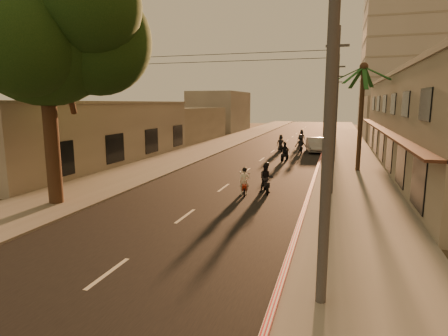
{
  "coord_description": "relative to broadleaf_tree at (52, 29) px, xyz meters",
  "views": [
    {
      "loc": [
        6.38,
        -13.08,
        5.07
      ],
      "look_at": [
        0.83,
        5.34,
        1.71
      ],
      "focal_mm": 30.0,
      "sensor_mm": 36.0,
      "label": 1
    }
  ],
  "objects": [
    {
      "name": "scooter_red",
      "position": [
        8.22,
        4.57,
        -7.78
      ],
      "size": [
        0.76,
        1.58,
        1.57
      ],
      "rotation": [
        0.0,
        0.0,
        0.23
      ],
      "color": "black",
      "rests_on": "ground"
    },
    {
      "name": "shophouse_row",
      "position": [
        20.57,
        15.86,
        -4.83
      ],
      "size": [
        8.8,
        34.2,
        7.3
      ],
      "color": "gray",
      "rests_on": "ground"
    },
    {
      "name": "curb_stripe",
      "position": [
        11.71,
        12.86,
        -8.38
      ],
      "size": [
        0.2,
        60.0,
        0.2
      ],
      "primitive_type": "cube",
      "color": "red",
      "rests_on": "ground"
    },
    {
      "name": "broadleaf_tree",
      "position": [
        0.0,
        0.0,
        0.0
      ],
      "size": [
        9.6,
        8.7,
        12.1
      ],
      "color": "black",
      "rests_on": "ground"
    },
    {
      "name": "scooter_mid_a",
      "position": [
        9.29,
        5.42,
        -7.66
      ],
      "size": [
        1.17,
        1.76,
        1.78
      ],
      "rotation": [
        0.0,
        0.0,
        0.3
      ],
      "color": "black",
      "rests_on": "ground"
    },
    {
      "name": "ground",
      "position": [
        6.61,
        -2.14,
        -8.48
      ],
      "size": [
        160.0,
        160.0,
        0.0
      ],
      "primitive_type": "plane",
      "color": "#383023",
      "rests_on": "ground"
    },
    {
      "name": "left_building",
      "position": [
        -7.37,
        11.86,
        -5.88
      ],
      "size": [
        8.2,
        24.2,
        5.2
      ],
      "color": "#A19D92",
      "rests_on": "ground"
    },
    {
      "name": "sidewalk_right",
      "position": [
        14.11,
        17.86,
        -8.42
      ],
      "size": [
        5.0,
        140.0,
        0.12
      ],
      "primitive_type": "cube",
      "color": "slate",
      "rests_on": "ground"
    },
    {
      "name": "palm_tree",
      "position": [
        14.61,
        13.86,
        -1.33
      ],
      "size": [
        5.0,
        5.0,
        8.2
      ],
      "color": "black",
      "rests_on": "ground"
    },
    {
      "name": "road",
      "position": [
        6.61,
        17.86,
        -8.47
      ],
      "size": [
        10.0,
        140.0,
        0.02
      ],
      "primitive_type": "cube",
      "color": "black",
      "rests_on": "ground"
    },
    {
      "name": "scooter_mid_b",
      "position": [
        8.68,
        17.59,
        -7.7
      ],
      "size": [
        1.12,
        1.72,
        1.71
      ],
      "rotation": [
        0.0,
        0.0,
        -0.23
      ],
      "color": "black",
      "rests_on": "ground"
    },
    {
      "name": "scooter_far_c",
      "position": [
        8.92,
        30.86,
        -7.64
      ],
      "size": [
        0.87,
        1.9,
        1.87
      ],
      "rotation": [
        0.0,
        0.0,
        0.01
      ],
      "color": "black",
      "rests_on": "ground"
    },
    {
      "name": "utility_poles",
      "position": [
        12.81,
        17.86,
        -1.94
      ],
      "size": [
        1.2,
        48.26,
        9.0
      ],
      "color": "#38383A",
      "rests_on": "ground"
    },
    {
      "name": "filler_right",
      "position": [
        20.61,
        42.86,
        -5.48
      ],
      "size": [
        8.0,
        14.0,
        6.0
      ],
      "primitive_type": "cube",
      "color": "#A19D92",
      "rests_on": "ground"
    },
    {
      "name": "scooter_far_a",
      "position": [
        7.37,
        24.2,
        -7.67
      ],
      "size": [
        1.07,
        1.78,
        1.78
      ],
      "rotation": [
        0.0,
        0.0,
        0.24
      ],
      "color": "black",
      "rests_on": "ground"
    },
    {
      "name": "filler_left_near",
      "position": [
        -7.39,
        31.86,
        -6.28
      ],
      "size": [
        8.0,
        14.0,
        4.4
      ],
      "primitive_type": "cube",
      "color": "#A19D92",
      "rests_on": "ground"
    },
    {
      "name": "filler_left_far",
      "position": [
        -7.39,
        49.86,
        -4.98
      ],
      "size": [
        8.0,
        14.0,
        7.0
      ],
      "primitive_type": "cube",
      "color": "#A19D92",
      "rests_on": "ground"
    },
    {
      "name": "distant_tower",
      "position": [
        22.61,
        53.86,
        5.52
      ],
      "size": [
        12.1,
        12.1,
        28.0
      ],
      "color": "#B7B5B2",
      "rests_on": "ground"
    },
    {
      "name": "scooter_far_b",
      "position": [
        9.53,
        23.36,
        -7.6
      ],
      "size": [
        1.46,
        1.91,
        1.91
      ],
      "rotation": [
        0.0,
        0.0,
        0.23
      ],
      "color": "black",
      "rests_on": "ground"
    },
    {
      "name": "sidewalk_left",
      "position": [
        -0.89,
        17.86,
        -8.42
      ],
      "size": [
        5.0,
        140.0,
        0.12
      ],
      "primitive_type": "cube",
      "color": "slate",
      "rests_on": "ground"
    },
    {
      "name": "parked_car",
      "position": [
        10.91,
        24.58,
        -7.72
      ],
      "size": [
        3.08,
        5.09,
        1.51
      ],
      "primitive_type": "imported",
      "rotation": [
        0.0,
        0.0,
        0.17
      ],
      "color": "gray",
      "rests_on": "ground"
    }
  ]
}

